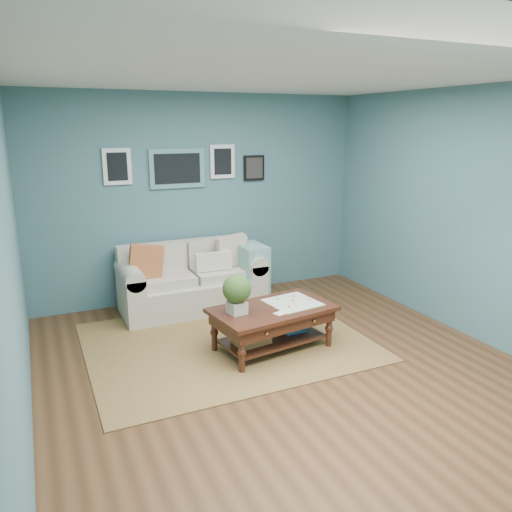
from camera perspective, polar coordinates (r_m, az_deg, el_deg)
room_shell at (r=4.50m, az=3.57°, el=2.75°), size 5.00×5.02×2.70m
area_rug at (r=5.51m, az=-3.39°, el=-9.77°), size 2.91×2.33×0.01m
loveseat at (r=6.42m, az=-6.73°, el=-2.67°), size 1.82×0.83×0.93m
coffee_table at (r=5.18m, az=1.22°, el=-6.83°), size 1.33×0.89×0.87m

